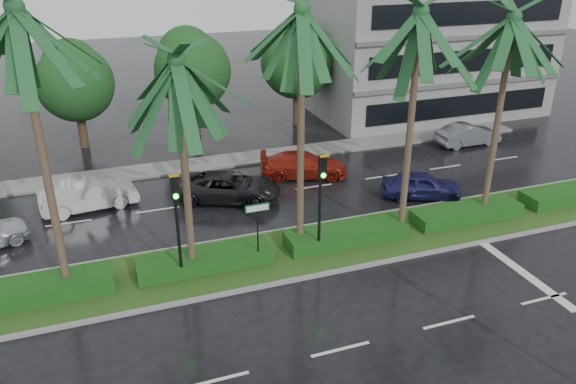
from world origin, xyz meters
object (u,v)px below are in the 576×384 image
object	(u,v)px
car_red	(304,165)
street_sign	(258,219)
car_white	(89,195)
signal_median_left	(177,212)
car_darkgrey	(229,187)
car_grey	(468,135)
car_blue	(421,185)

from	to	relation	value
car_red	street_sign	bearing A→B (deg)	165.47
street_sign	car_white	bearing A→B (deg)	127.74
signal_median_left	street_sign	size ratio (longest dim) A/B	1.68
car_darkgrey	car_red	world-z (taller)	car_darkgrey
signal_median_left	car_darkgrey	size ratio (longest dim) A/B	0.88
car_white	car_grey	xyz separation A→B (m)	(22.45, 1.53, -0.06)
signal_median_left	street_sign	xyz separation A→B (m)	(3.00, 0.18, -0.87)
car_darkgrey	car_blue	size ratio (longest dim) A/B	1.28
car_blue	car_grey	bearing A→B (deg)	-28.17
street_sign	car_blue	xyz separation A→B (m)	(9.50, 3.52, -1.46)
car_white	car_red	distance (m)	11.00
street_sign	car_grey	bearing A→B (deg)	29.45
street_sign	car_red	size ratio (longest dim) A/B	0.56
car_white	car_grey	bearing A→B (deg)	-94.14
car_grey	street_sign	bearing A→B (deg)	118.76
signal_median_left	car_red	xyz separation A→B (m)	(8.00, 8.18, -2.33)
street_sign	car_darkgrey	world-z (taller)	street_sign
car_blue	car_grey	distance (m)	9.03
street_sign	car_white	distance (m)	9.90
signal_median_left	car_white	bearing A→B (deg)	110.71
car_red	car_white	bearing A→B (deg)	108.76
street_sign	car_darkgrey	distance (m)	6.64
street_sign	car_grey	xyz separation A→B (m)	(16.45, 9.29, -1.45)
car_white	street_sign	bearing A→B (deg)	-150.32
signal_median_left	car_darkgrey	distance (m)	7.86
car_white	car_darkgrey	size ratio (longest dim) A/B	0.89
signal_median_left	car_grey	xyz separation A→B (m)	(19.45, 9.47, -2.32)
car_grey	car_darkgrey	bearing A→B (deg)	99.34
car_white	car_red	xyz separation A→B (m)	(11.00, 0.25, -0.06)
signal_median_left	car_darkgrey	xyz separation A→B (m)	(3.50, 6.65, -2.31)
car_red	car_grey	size ratio (longest dim) A/B	1.13
car_blue	car_grey	xyz separation A→B (m)	(6.95, 5.77, 0.01)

